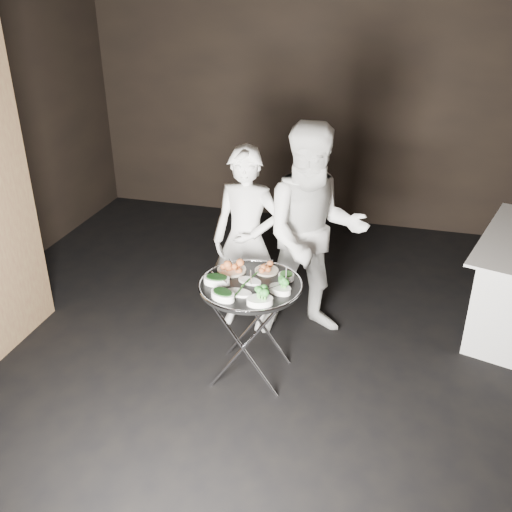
% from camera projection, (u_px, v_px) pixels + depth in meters
% --- Properties ---
extents(floor, '(6.00, 7.00, 0.05)m').
position_uv_depth(floor, '(266.00, 406.00, 4.13)').
color(floor, black).
rests_on(floor, ground).
extents(wall_back, '(6.00, 0.05, 3.00)m').
position_uv_depth(wall_back, '(343.00, 98.00, 6.48)').
color(wall_back, black).
rests_on(wall_back, floor).
extents(tray_stand, '(0.53, 0.45, 0.78)m').
position_uv_depth(tray_stand, '(251.00, 326.00, 4.22)').
color(tray_stand, silver).
rests_on(tray_stand, floor).
extents(serving_tray, '(0.75, 0.75, 0.04)m').
position_uv_depth(serving_tray, '(250.00, 285.00, 4.06)').
color(serving_tray, black).
rests_on(serving_tray, tray_stand).
extents(potato_plate_a, '(0.22, 0.22, 0.08)m').
position_uv_depth(potato_plate_a, '(232.00, 267.00, 4.21)').
color(potato_plate_a, beige).
rests_on(potato_plate_a, serving_tray).
extents(potato_plate_b, '(0.18, 0.18, 0.06)m').
position_uv_depth(potato_plate_b, '(267.00, 268.00, 4.21)').
color(potato_plate_b, beige).
rests_on(potato_plate_b, serving_tray).
extents(greens_bowl, '(0.11, 0.11, 0.07)m').
position_uv_depth(greens_bowl, '(286.00, 276.00, 4.10)').
color(greens_bowl, white).
rests_on(greens_bowl, serving_tray).
extents(asparagus_plate_a, '(0.19, 0.14, 0.04)m').
position_uv_depth(asparagus_plate_a, '(250.00, 280.00, 4.07)').
color(asparagus_plate_a, white).
rests_on(asparagus_plate_a, serving_tray).
extents(asparagus_plate_b, '(0.19, 0.12, 0.04)m').
position_uv_depth(asparagus_plate_b, '(239.00, 292.00, 3.92)').
color(asparagus_plate_b, white).
rests_on(asparagus_plate_b, serving_tray).
extents(spinach_bowl_a, '(0.20, 0.13, 0.08)m').
position_uv_depth(spinach_bowl_a, '(217.00, 279.00, 4.05)').
color(spinach_bowl_a, white).
rests_on(spinach_bowl_a, serving_tray).
extents(spinach_bowl_b, '(0.22, 0.19, 0.08)m').
position_uv_depth(spinach_bowl_b, '(223.00, 294.00, 3.86)').
color(spinach_bowl_b, white).
rests_on(spinach_bowl_b, serving_tray).
extents(broccoli_bowl_a, '(0.19, 0.17, 0.07)m').
position_uv_depth(broccoli_bowl_a, '(280.00, 288.00, 3.94)').
color(broccoli_bowl_a, white).
rests_on(broccoli_bowl_a, serving_tray).
extents(broccoli_bowl_b, '(0.21, 0.18, 0.07)m').
position_uv_depth(broccoli_bowl_b, '(260.00, 300.00, 3.80)').
color(broccoli_bowl_b, white).
rests_on(broccoli_bowl_b, serving_tray).
extents(serving_utensils, '(0.59, 0.43, 0.01)m').
position_uv_depth(serving_utensils, '(255.00, 273.00, 4.09)').
color(serving_utensils, silver).
rests_on(serving_utensils, serving_tray).
extents(waiter_left, '(0.60, 0.41, 1.59)m').
position_uv_depth(waiter_left, '(246.00, 241.00, 4.71)').
color(waiter_left, silver).
rests_on(waiter_left, floor).
extents(waiter_right, '(1.06, 0.95, 1.81)m').
position_uv_depth(waiter_right, '(313.00, 234.00, 4.56)').
color(waiter_right, silver).
rests_on(waiter_right, floor).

